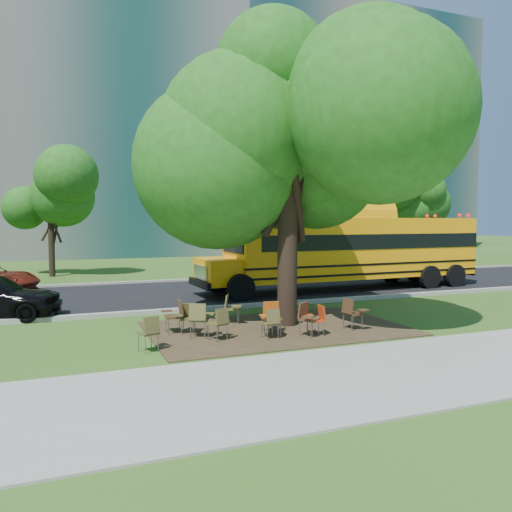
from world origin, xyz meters
name	(u,v)px	position (x,y,z in m)	size (l,w,h in m)	color
ground	(237,328)	(0.00, 0.00, 0.00)	(160.00, 160.00, 0.00)	#324F18
sidewalk	(325,380)	(0.00, -5.00, 0.02)	(60.00, 4.00, 0.04)	gray
dirt_patch	(277,328)	(1.00, -0.50, 0.01)	(7.00, 4.50, 0.03)	#382819
asphalt_road	(181,294)	(0.00, 7.00, 0.02)	(80.00, 8.00, 0.04)	black
kerb_near	(208,308)	(0.00, 3.00, 0.07)	(80.00, 0.25, 0.14)	gray
kerb_far	(162,281)	(0.00, 11.10, 0.07)	(80.00, 0.25, 0.14)	gray
building_main	(15,130)	(-8.00, 36.00, 11.00)	(38.00, 16.00, 22.00)	slate
building_right	(325,138)	(24.00, 38.00, 12.50)	(30.00, 16.00, 25.00)	slate
bg_tree_2	(50,198)	(-5.00, 16.00, 4.21)	(4.80, 4.80, 6.62)	black
bg_tree_3	(286,187)	(8.00, 14.00, 5.03)	(5.60, 5.60, 7.84)	black
bg_tree_4	(407,200)	(16.00, 13.00, 4.34)	(5.00, 5.00, 6.85)	black
main_tree	(288,125)	(1.45, -0.20, 5.69)	(7.20, 7.20, 9.30)	black
school_bus	(353,248)	(7.40, 5.72, 1.81)	(12.92, 3.36, 3.13)	#FF9C08
chair_0	(150,330)	(-2.69, -1.67, 0.52)	(0.57, 0.64, 0.83)	#4C4721
chair_1	(200,317)	(-1.30, -0.84, 0.57)	(0.76, 0.60, 0.93)	brown
chair_2	(220,320)	(-0.90, -1.27, 0.52)	(0.58, 0.67, 0.85)	brown
chair_3	(271,315)	(0.50, -1.25, 0.55)	(0.64, 0.53, 0.90)	#B95013
chair_4	(272,320)	(0.37, -1.60, 0.49)	(0.53, 0.50, 0.80)	brown
chair_5	(307,316)	(1.34, -1.66, 0.55)	(0.60, 0.73, 0.89)	#51301C
chair_6	(317,317)	(1.63, -1.65, 0.50)	(0.47, 0.55, 0.81)	#A83311
chair_7	(352,311)	(2.81, -1.46, 0.56)	(0.59, 0.60, 0.90)	#422A17
chair_8	(175,313)	(-1.75, -0.06, 0.56)	(0.53, 0.60, 0.91)	#462D19
chair_9	(188,315)	(-1.45, -0.19, 0.50)	(0.65, 0.51, 0.81)	#473E1E
chair_10	(231,306)	(0.01, 0.58, 0.54)	(0.56, 0.72, 0.87)	brown
chair_11	(272,314)	(0.71, -0.85, 0.49)	(0.53, 0.66, 0.79)	brown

